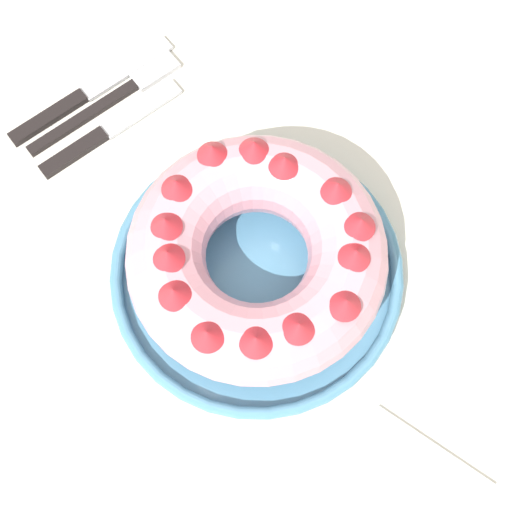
% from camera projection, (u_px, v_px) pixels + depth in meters
% --- Properties ---
extents(ground_plane, '(8.00, 8.00, 0.00)m').
position_uv_depth(ground_plane, '(265.00, 410.00, 1.42)').
color(ground_plane, '#4C4742').
extents(dining_table, '(1.28, 1.12, 0.77)m').
position_uv_depth(dining_table, '(271.00, 321.00, 0.79)').
color(dining_table, silver).
rests_on(dining_table, ground_plane).
extents(serving_dish, '(0.29, 0.29, 0.03)m').
position_uv_depth(serving_dish, '(256.00, 274.00, 0.70)').
color(serving_dish, '#518EB2').
rests_on(serving_dish, dining_table).
extents(bundt_cake, '(0.24, 0.24, 0.09)m').
position_uv_depth(bundt_cake, '(256.00, 255.00, 0.65)').
color(bundt_cake, '#E09EAD').
rests_on(bundt_cake, serving_dish).
extents(fork, '(0.02, 0.19, 0.01)m').
position_uv_depth(fork, '(115.00, 97.00, 0.78)').
color(fork, black).
rests_on(fork, dining_table).
extents(serving_knife, '(0.02, 0.21, 0.01)m').
position_uv_depth(serving_knife, '(81.00, 97.00, 0.78)').
color(serving_knife, black).
rests_on(serving_knife, dining_table).
extents(cake_knife, '(0.02, 0.17, 0.01)m').
position_uv_depth(cake_knife, '(102.00, 134.00, 0.76)').
color(cake_knife, black).
rests_on(cake_knife, dining_table).
extents(napkin, '(0.14, 0.12, 0.00)m').
position_uv_depth(napkin, '(412.00, 486.00, 0.64)').
color(napkin, white).
rests_on(napkin, dining_table).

